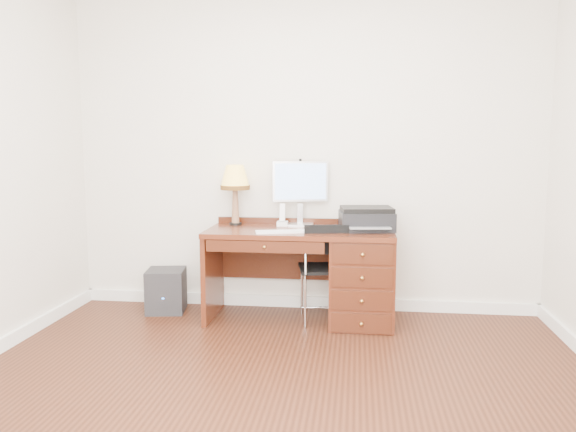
# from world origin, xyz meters

# --- Properties ---
(ground) EXTENTS (4.00, 4.00, 0.00)m
(ground) POSITION_xyz_m (0.00, 0.00, 0.00)
(ground) COLOR black
(ground) RESTS_ON ground
(room_shell) EXTENTS (4.00, 4.00, 4.00)m
(room_shell) POSITION_xyz_m (0.00, 0.63, 0.05)
(room_shell) COLOR silver
(room_shell) RESTS_ON ground
(desk) EXTENTS (1.50, 0.67, 0.75)m
(desk) POSITION_xyz_m (0.32, 1.40, 0.41)
(desk) COLOR #522011
(desk) RESTS_ON ground
(monitor) EXTENTS (0.47, 0.20, 0.54)m
(monitor) POSITION_xyz_m (-0.02, 1.64, 1.09)
(monitor) COLOR silver
(monitor) RESTS_ON desk
(keyboard) EXTENTS (0.41, 0.21, 0.01)m
(keyboard) POSITION_xyz_m (-0.13, 1.22, 0.76)
(keyboard) COLOR white
(keyboard) RESTS_ON desk
(mouse_pad) EXTENTS (0.24, 0.24, 0.05)m
(mouse_pad) POSITION_xyz_m (0.36, 1.37, 0.76)
(mouse_pad) COLOR black
(mouse_pad) RESTS_ON desk
(printer) EXTENTS (0.46, 0.38, 0.19)m
(printer) POSITION_xyz_m (0.53, 1.43, 0.84)
(printer) COLOR black
(printer) RESTS_ON desk
(leg_lamp) EXTENTS (0.25, 0.25, 0.51)m
(leg_lamp) POSITION_xyz_m (-0.57, 1.58, 1.12)
(leg_lamp) COLOR black
(leg_lamp) RESTS_ON desk
(phone) EXTENTS (0.09, 0.09, 0.19)m
(phone) POSITION_xyz_m (-0.17, 1.57, 0.81)
(phone) COLOR white
(phone) RESTS_ON desk
(pen_cup) EXTENTS (0.08, 0.08, 0.10)m
(pen_cup) POSITION_xyz_m (0.36, 1.62, 0.80)
(pen_cup) COLOR black
(pen_cup) RESTS_ON desk
(chair) EXTENTS (0.45, 0.45, 0.82)m
(chair) POSITION_xyz_m (0.19, 1.34, 0.50)
(chair) COLOR black
(chair) RESTS_ON ground
(equipment_box) EXTENTS (0.36, 0.36, 0.37)m
(equipment_box) POSITION_xyz_m (-1.17, 1.48, 0.18)
(equipment_box) COLOR black
(equipment_box) RESTS_ON ground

